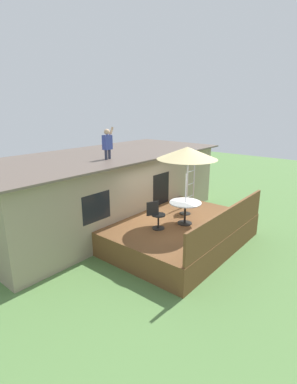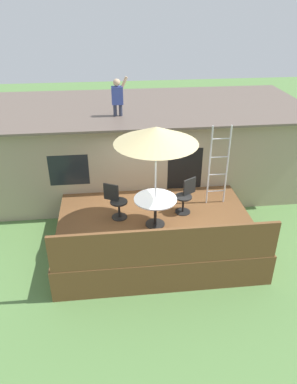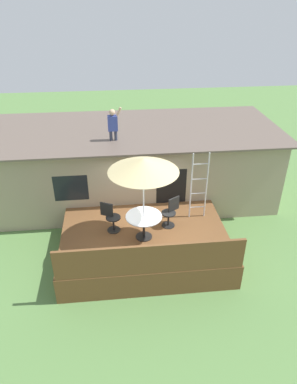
{
  "view_description": "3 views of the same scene",
  "coord_description": "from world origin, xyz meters",
  "px_view_note": "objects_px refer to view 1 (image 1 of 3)",
  "views": [
    {
      "loc": [
        -7.73,
        -5.04,
        4.53
      ],
      "look_at": [
        -0.6,
        0.86,
        1.82
      ],
      "focal_mm": 27.38,
      "sensor_mm": 36.0,
      "label": 1
    },
    {
      "loc": [
        -1.05,
        -7.77,
        5.94
      ],
      "look_at": [
        -0.12,
        0.42,
        1.38
      ],
      "focal_mm": 34.31,
      "sensor_mm": 36.0,
      "label": 2
    },
    {
      "loc": [
        -0.77,
        -8.45,
        7.17
      ],
      "look_at": [
        0.23,
        0.97,
        1.62
      ],
      "focal_mm": 32.97,
      "sensor_mm": 36.0,
      "label": 3
    }
  ],
  "objects_px": {
    "step_ladder": "(191,178)",
    "patio_umbrella": "(187,153)",
    "patio_chair_right": "(185,201)",
    "patio_chair_left": "(156,215)",
    "person_figure": "(107,142)",
    "patio_table": "(185,207)"
  },
  "relations": [
    {
      "from": "patio_umbrella",
      "to": "step_ladder",
      "type": "distance_m",
      "value": 2.35
    },
    {
      "from": "step_ladder",
      "to": "patio_chair_right",
      "type": "relative_size",
      "value": 2.39
    },
    {
      "from": "patio_table",
      "to": "patio_chair_right",
      "type": "relative_size",
      "value": 1.13
    },
    {
      "from": "patio_umbrella",
      "to": "person_figure",
      "type": "relative_size",
      "value": 2.29
    },
    {
      "from": "patio_chair_left",
      "to": "person_figure",
      "type": "bearing_deg",
      "value": 111.04
    },
    {
      "from": "patio_table",
      "to": "patio_chair_left",
      "type": "distance_m",
      "value": 1.05
    },
    {
      "from": "step_ladder",
      "to": "patio_chair_left",
      "type": "bearing_deg",
      "value": -170.71
    },
    {
      "from": "person_figure",
      "to": "patio_chair_left",
      "type": "relative_size",
      "value": 1.21
    },
    {
      "from": "person_figure",
      "to": "patio_chair_right",
      "type": "relative_size",
      "value": 1.21
    },
    {
      "from": "patio_table",
      "to": "person_figure",
      "type": "xyz_separation_m",
      "value": [
        -0.72,
        2.81,
        1.96
      ]
    },
    {
      "from": "patio_umbrella",
      "to": "person_figure",
      "type": "bearing_deg",
      "value": 104.48
    },
    {
      "from": "patio_table",
      "to": "step_ladder",
      "type": "height_order",
      "value": "step_ladder"
    },
    {
      "from": "step_ladder",
      "to": "patio_umbrella",
      "type": "bearing_deg",
      "value": -153.0
    },
    {
      "from": "patio_umbrella",
      "to": "patio_chair_left",
      "type": "height_order",
      "value": "patio_umbrella"
    },
    {
      "from": "patio_chair_right",
      "to": "patio_chair_left",
      "type": "bearing_deg",
      "value": -29.56
    },
    {
      "from": "patio_table",
      "to": "person_figure",
      "type": "distance_m",
      "value": 3.5
    },
    {
      "from": "patio_table",
      "to": "patio_chair_left",
      "type": "xyz_separation_m",
      "value": [
        -0.94,
        0.46,
        -0.13
      ]
    },
    {
      "from": "patio_umbrella",
      "to": "patio_chair_right",
      "type": "relative_size",
      "value": 2.76
    },
    {
      "from": "step_ladder",
      "to": "patio_chair_right",
      "type": "distance_m",
      "value": 1.18
    },
    {
      "from": "patio_chair_right",
      "to": "patio_umbrella",
      "type": "bearing_deg",
      "value": -0.0
    },
    {
      "from": "patio_umbrella",
      "to": "person_figure",
      "type": "distance_m",
      "value": 2.91
    },
    {
      "from": "step_ladder",
      "to": "patio_chair_right",
      "type": "bearing_deg",
      "value": -158.0
    }
  ]
}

